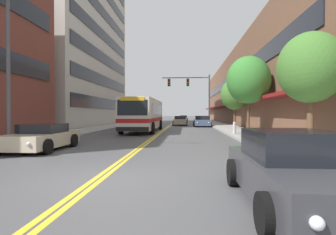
{
  "coord_description": "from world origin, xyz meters",
  "views": [
    {
      "loc": [
        2.26,
        -6.64,
        1.71
      ],
      "look_at": [
        0.19,
        23.66,
        1.22
      ],
      "focal_mm": 28.0,
      "sensor_mm": 36.0,
      "label": 1
    }
  ],
  "objects_px": {
    "street_tree_right_far": "(235,94)",
    "fire_hydrant": "(234,128)",
    "city_bus": "(144,114)",
    "street_tree_right_mid": "(248,80)",
    "car_beige_moving_second": "(180,121)",
    "street_lamp_left_near": "(16,41)",
    "car_champagne_parked_left_mid": "(42,138)",
    "car_silver_moving_lead": "(183,118)",
    "car_dark_grey_parked_right_foreground": "(293,171)",
    "street_tree_right_near": "(311,68)",
    "traffic_signal_mast": "(193,90)",
    "car_slate_blue_parked_right_mid": "(202,122)"
  },
  "relations": [
    {
      "from": "car_beige_moving_second",
      "to": "street_lamp_left_near",
      "type": "relative_size",
      "value": 0.57
    },
    {
      "from": "car_silver_moving_lead",
      "to": "car_beige_moving_second",
      "type": "height_order",
      "value": "car_beige_moving_second"
    },
    {
      "from": "street_tree_right_near",
      "to": "street_tree_right_mid",
      "type": "xyz_separation_m",
      "value": [
        -0.53,
        8.92,
        0.62
      ]
    },
    {
      "from": "city_bus",
      "to": "traffic_signal_mast",
      "type": "xyz_separation_m",
      "value": [
        4.88,
        8.65,
        3.0
      ]
    },
    {
      "from": "car_dark_grey_parked_right_foreground",
      "to": "street_tree_right_near",
      "type": "relative_size",
      "value": 0.85
    },
    {
      "from": "car_silver_moving_lead",
      "to": "car_dark_grey_parked_right_foreground",
      "type": "bearing_deg",
      "value": -87.31
    },
    {
      "from": "car_champagne_parked_left_mid",
      "to": "car_silver_moving_lead",
      "type": "xyz_separation_m",
      "value": [
        6.17,
        46.91,
        0.0
      ]
    },
    {
      "from": "car_silver_moving_lead",
      "to": "street_tree_right_far",
      "type": "bearing_deg",
      "value": -78.8
    },
    {
      "from": "car_dark_grey_parked_right_foreground",
      "to": "car_champagne_parked_left_mid",
      "type": "bearing_deg",
      "value": 142.16
    },
    {
      "from": "street_tree_right_near",
      "to": "car_beige_moving_second",
      "type": "bearing_deg",
      "value": 103.21
    },
    {
      "from": "car_silver_moving_lead",
      "to": "traffic_signal_mast",
      "type": "height_order",
      "value": "traffic_signal_mast"
    },
    {
      "from": "city_bus",
      "to": "street_tree_right_mid",
      "type": "bearing_deg",
      "value": -25.15
    },
    {
      "from": "traffic_signal_mast",
      "to": "street_tree_right_far",
      "type": "bearing_deg",
      "value": -43.75
    },
    {
      "from": "car_slate_blue_parked_right_mid",
      "to": "street_tree_right_near",
      "type": "xyz_separation_m",
      "value": [
        3.26,
        -22.3,
        3.0
      ]
    },
    {
      "from": "traffic_signal_mast",
      "to": "car_dark_grey_parked_right_foreground",
      "type": "bearing_deg",
      "value": -87.8
    },
    {
      "from": "city_bus",
      "to": "street_tree_right_far",
      "type": "distance_m",
      "value": 10.51
    },
    {
      "from": "traffic_signal_mast",
      "to": "fire_hydrant",
      "type": "relative_size",
      "value": 7.23
    },
    {
      "from": "car_champagne_parked_left_mid",
      "to": "fire_hydrant",
      "type": "bearing_deg",
      "value": 39.19
    },
    {
      "from": "car_slate_blue_parked_right_mid",
      "to": "car_beige_moving_second",
      "type": "distance_m",
      "value": 4.82
    },
    {
      "from": "street_tree_right_far",
      "to": "fire_hydrant",
      "type": "height_order",
      "value": "street_tree_right_far"
    },
    {
      "from": "street_lamp_left_near",
      "to": "street_tree_right_near",
      "type": "bearing_deg",
      "value": 4.18
    },
    {
      "from": "street_tree_right_near",
      "to": "fire_hydrant",
      "type": "relative_size",
      "value": 5.51
    },
    {
      "from": "traffic_signal_mast",
      "to": "street_lamp_left_near",
      "type": "height_order",
      "value": "street_lamp_left_near"
    },
    {
      "from": "street_tree_right_near",
      "to": "street_tree_right_far",
      "type": "xyz_separation_m",
      "value": [
        0.0,
        17.46,
        0.13
      ]
    },
    {
      "from": "city_bus",
      "to": "car_slate_blue_parked_right_mid",
      "type": "relative_size",
      "value": 2.41
    },
    {
      "from": "street_tree_right_mid",
      "to": "traffic_signal_mast",
      "type": "bearing_deg",
      "value": 106.97
    },
    {
      "from": "car_beige_moving_second",
      "to": "car_silver_moving_lead",
      "type": "bearing_deg",
      "value": 89.23
    },
    {
      "from": "car_silver_moving_lead",
      "to": "traffic_signal_mast",
      "type": "distance_m",
      "value": 25.73
    },
    {
      "from": "city_bus",
      "to": "car_silver_moving_lead",
      "type": "xyz_separation_m",
      "value": [
        3.45,
        34.01,
        -1.11
      ]
    },
    {
      "from": "street_tree_right_mid",
      "to": "fire_hydrant",
      "type": "bearing_deg",
      "value": -164.37
    },
    {
      "from": "car_silver_moving_lead",
      "to": "fire_hydrant",
      "type": "relative_size",
      "value": 5.26
    },
    {
      "from": "car_slate_blue_parked_right_mid",
      "to": "street_tree_right_near",
      "type": "bearing_deg",
      "value": -81.69
    },
    {
      "from": "car_silver_moving_lead",
      "to": "car_slate_blue_parked_right_mid",
      "type": "bearing_deg",
      "value": -84.0
    },
    {
      "from": "car_silver_moving_lead",
      "to": "fire_hydrant",
      "type": "bearing_deg",
      "value": -83.74
    },
    {
      "from": "car_dark_grey_parked_right_foreground",
      "to": "car_slate_blue_parked_right_mid",
      "type": "xyz_separation_m",
      "value": [
        0.08,
        28.91,
        0.02
      ]
    },
    {
      "from": "car_slate_blue_parked_right_mid",
      "to": "car_silver_moving_lead",
      "type": "xyz_separation_m",
      "value": [
        -2.6,
        24.76,
        -0.07
      ]
    },
    {
      "from": "city_bus",
      "to": "traffic_signal_mast",
      "type": "relative_size",
      "value": 1.62
    },
    {
      "from": "city_bus",
      "to": "car_dark_grey_parked_right_foreground",
      "type": "bearing_deg",
      "value": -73.11
    },
    {
      "from": "car_dark_grey_parked_right_foreground",
      "to": "car_silver_moving_lead",
      "type": "relative_size",
      "value": 0.9
    },
    {
      "from": "car_slate_blue_parked_right_mid",
      "to": "fire_hydrant",
      "type": "height_order",
      "value": "car_slate_blue_parked_right_mid"
    },
    {
      "from": "traffic_signal_mast",
      "to": "car_slate_blue_parked_right_mid",
      "type": "bearing_deg",
      "value": 27.29
    },
    {
      "from": "car_dark_grey_parked_right_foreground",
      "to": "car_beige_moving_second",
      "type": "height_order",
      "value": "car_dark_grey_parked_right_foreground"
    },
    {
      "from": "street_tree_right_far",
      "to": "car_dark_grey_parked_right_foreground",
      "type": "bearing_deg",
      "value": -97.89
    },
    {
      "from": "city_bus",
      "to": "car_silver_moving_lead",
      "type": "distance_m",
      "value": 34.2
    },
    {
      "from": "city_bus",
      "to": "street_tree_right_far",
      "type": "height_order",
      "value": "street_tree_right_far"
    },
    {
      "from": "city_bus",
      "to": "car_slate_blue_parked_right_mid",
      "type": "xyz_separation_m",
      "value": [
        6.05,
        9.25,
        -1.04
      ]
    },
    {
      "from": "car_champagne_parked_left_mid",
      "to": "car_slate_blue_parked_right_mid",
      "type": "distance_m",
      "value": 23.83
    },
    {
      "from": "city_bus",
      "to": "street_lamp_left_near",
      "type": "distance_m",
      "value": 14.66
    },
    {
      "from": "car_beige_moving_second",
      "to": "car_champagne_parked_left_mid",
      "type": "bearing_deg",
      "value": -102.75
    },
    {
      "from": "car_dark_grey_parked_right_foreground",
      "to": "fire_hydrant",
      "type": "distance_m",
      "value": 15.32
    }
  ]
}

